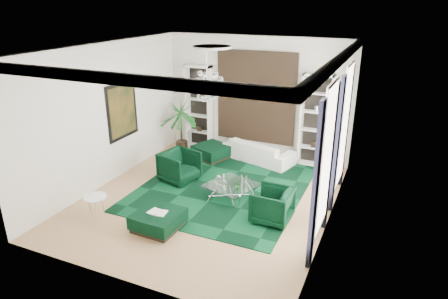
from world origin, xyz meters
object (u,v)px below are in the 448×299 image
at_px(armchair_left, 180,166).
at_px(ottoman_front, 158,220).
at_px(ottoman_side, 212,152).
at_px(palm, 181,120).
at_px(sofa, 259,151).
at_px(side_table, 96,207).
at_px(armchair_right, 272,205).
at_px(coffee_table, 231,191).

distance_m(armchair_left, ottoman_front, 2.52).
bearing_deg(ottoman_side, palm, 172.48).
height_order(sofa, ottoman_front, sofa).
xyz_separation_m(armchair_left, ottoman_side, (0.11, 1.87, -0.21)).
bearing_deg(armchair_left, ottoman_front, -147.55).
xyz_separation_m(sofa, armchair_left, (-1.55, -2.27, 0.10)).
bearing_deg(ottoman_front, side_table, -174.41).
bearing_deg(ottoman_side, side_table, -101.62).
relative_size(armchair_right, ottoman_side, 0.90).
relative_size(armchair_left, side_table, 1.76).
height_order(ottoman_front, side_table, side_table).
xyz_separation_m(sofa, coffee_table, (0.20, -2.68, -0.14)).
distance_m(ottoman_side, palm, 1.49).
distance_m(armchair_right, palm, 5.17).
relative_size(armchair_right, side_table, 1.65).
bearing_deg(side_table, armchair_left, 72.58).
bearing_deg(coffee_table, palm, 139.27).
distance_m(armchair_right, ottoman_side, 4.12).
bearing_deg(sofa, armchair_left, 71.35).
xyz_separation_m(coffee_table, palm, (-2.82, 2.43, 0.91)).
height_order(coffee_table, palm, palm).
height_order(sofa, palm, palm).
height_order(coffee_table, ottoman_front, ottoman_front).
relative_size(armchair_left, palm, 0.43).
distance_m(coffee_table, palm, 3.83).
height_order(armchair_right, ottoman_side, armchair_right).
xyz_separation_m(armchair_right, palm, (-4.10, 3.06, 0.70)).
xyz_separation_m(ottoman_front, palm, (-1.89, 4.40, 0.90)).
relative_size(sofa, ottoman_front, 2.30).
bearing_deg(sofa, armchair_right, 129.57).
xyz_separation_m(sofa, ottoman_front, (-0.74, -4.65, -0.13)).
xyz_separation_m(armchair_left, palm, (-1.08, 2.02, 0.67)).
height_order(ottoman_front, palm, palm).
bearing_deg(palm, coffee_table, -40.73).
bearing_deg(coffee_table, armchair_left, 166.81).
bearing_deg(armchair_left, ottoman_side, 10.34).
height_order(armchair_left, armchair_right, armchair_left).
distance_m(armchair_left, coffee_table, 1.80).
height_order(sofa, coffee_table, sofa).
bearing_deg(ottoman_side, coffee_table, -54.33).
xyz_separation_m(armchair_left, coffee_table, (1.74, -0.41, -0.24)).
bearing_deg(armchair_right, palm, -125.27).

